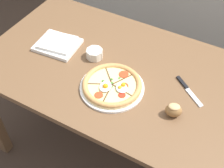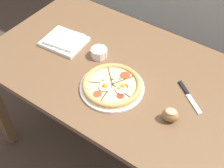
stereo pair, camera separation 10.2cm
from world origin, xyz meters
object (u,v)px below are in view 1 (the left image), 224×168
napkin_folded (58,44)px  dining_table (132,87)px  bread_piece_near (174,110)px  pizza (112,86)px  ramekin_bowl (95,53)px  knife_main (189,90)px

napkin_folded → dining_table: bearing=0.8°
dining_table → bread_piece_near: size_ratio=18.10×
pizza → ramekin_bowl: 0.24m
ramekin_bowl → knife_main: bearing=1.5°
pizza → bread_piece_near: (0.31, -0.01, 0.01)m
napkin_folded → bread_piece_near: 0.73m
dining_table → napkin_folded: 0.47m
ramekin_bowl → bread_piece_near: 0.52m
pizza → ramekin_bowl: pizza is taller
ramekin_bowl → knife_main: (0.51, 0.01, -0.02)m
bread_piece_near → pizza: bearing=178.6°
bread_piece_near → knife_main: (0.01, 0.17, -0.03)m
pizza → napkin_folded: size_ratio=1.31×
napkin_folded → bread_piece_near: bearing=-10.5°
dining_table → ramekin_bowl: 0.26m
dining_table → ramekin_bowl: ramekin_bowl is taller
napkin_folded → pizza: bearing=-17.1°
pizza → dining_table: bearing=70.9°
dining_table → knife_main: 0.30m
knife_main → napkin_folded: bearing=-140.4°
ramekin_bowl → knife_main: size_ratio=0.51×
bread_piece_near → dining_table: bearing=152.1°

